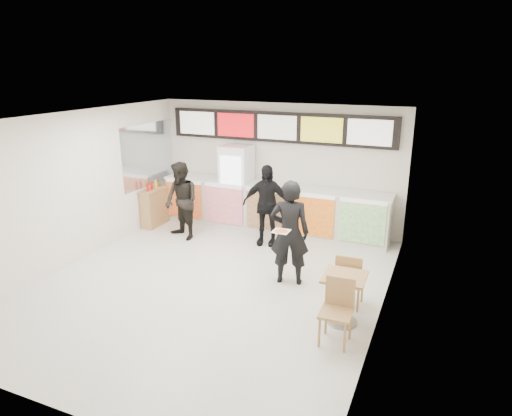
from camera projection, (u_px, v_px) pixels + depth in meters
The scene contains 15 objects.
floor at pixel (211, 284), 8.34m from camera, with size 7.00×7.00×0.00m, color beige.
ceiling at pixel (205, 118), 7.43m from camera, with size 7.00×7.00×0.00m, color white.
wall_back at pixel (278, 166), 10.96m from camera, with size 6.00×6.00×0.00m, color silver.
wall_left at pixel (75, 188), 9.01m from camera, with size 7.00×7.00×0.00m, color silver.
wall_right at pixel (386, 229), 6.76m from camera, with size 7.00×7.00×0.00m, color silver.
service_counter at pixel (272, 208), 10.88m from camera, with size 5.56×0.77×1.14m.
menu_board at pixel (278, 127), 10.59m from camera, with size 5.50×0.14×0.70m.
drinks_fridge at pixel (237, 186), 11.11m from camera, with size 0.70×0.67×2.00m.
mirror_panel at pixel (148, 154), 11.08m from camera, with size 0.01×2.00×1.50m, color #B2B7BF.
customer_main at pixel (290, 233), 8.15m from camera, with size 0.71×0.46×1.94m, color black.
customer_left at pixel (182, 201), 10.30m from camera, with size 0.86×0.67×1.78m, color black.
customer_mid at pixel (266, 205), 9.97m from camera, with size 1.06×0.44×1.81m, color black.
pizza_slice at pixel (281, 231), 7.70m from camera, with size 0.36×0.36×0.02m.
cafe_table at pixel (344, 290), 6.94m from camera, with size 0.66×1.64×0.95m.
condiment_ledge at pixel (154, 207), 11.28m from camera, with size 0.34×0.83×1.11m.
Camera 1 is at (3.71, -6.60, 3.84)m, focal length 32.00 mm.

